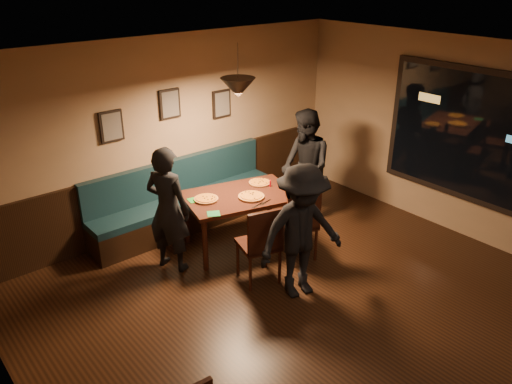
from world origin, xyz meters
TOP-DOWN VIEW (x-y plane):
  - floor at (0.00, 0.00)m, footprint 7.00×7.00m
  - ceiling at (0.00, 0.00)m, footprint 7.00×7.00m
  - wall_back at (0.00, 3.50)m, footprint 6.00×0.00m
  - wall_left at (-3.00, 0.00)m, footprint 0.00×7.00m
  - wall_right at (3.00, 0.00)m, footprint 0.00×7.00m
  - wainscot at (0.00, 3.47)m, footprint 5.88×0.06m
  - booth_bench at (0.00, 3.20)m, footprint 3.00×0.60m
  - window_frame at (2.96, 0.50)m, footprint 0.06×2.56m
  - window_glass at (2.93, 0.50)m, footprint 0.00×2.40m
  - picture_left at (-0.90, 3.47)m, footprint 0.32×0.04m
  - picture_center at (0.00, 3.47)m, footprint 0.32×0.04m
  - picture_right at (0.90, 3.47)m, footprint 0.32×0.04m
  - pendant_lamp at (0.28, 2.25)m, footprint 0.44×0.44m
  - dining_table at (0.28, 2.25)m, footprint 1.66×1.29m
  - chair_near_left at (-0.06, 1.45)m, footprint 0.57×0.57m
  - chair_near_right at (0.70, 1.55)m, footprint 0.60×0.60m
  - diner_left at (-0.75, 2.39)m, footprint 0.62×0.72m
  - diner_right at (1.55, 2.27)m, footprint 0.90×1.01m
  - diner_front at (0.13, 0.91)m, footprint 1.19×0.85m
  - pizza_a at (-0.17, 2.40)m, footprint 0.39×0.39m
  - pizza_b at (0.34, 2.07)m, footprint 0.38×0.38m
  - pizza_c at (0.73, 2.36)m, footprint 0.35×0.35m
  - soda_glass at (0.87, 2.00)m, footprint 0.08×0.08m
  - tabasco_bottle at (0.78, 2.19)m, footprint 0.03×0.03m
  - napkin_a at (-0.29, 2.50)m, footprint 0.19×0.19m
  - napkin_b at (-0.33, 2.01)m, footprint 0.22×0.22m
  - cutlery_set at (0.32, 1.84)m, footprint 0.20×0.07m

SIDE VIEW (x-z plane):
  - floor at x=0.00m, z-range 0.00..0.00m
  - dining_table at x=0.28m, z-range 0.00..0.79m
  - wainscot at x=0.00m, z-range 0.00..1.00m
  - booth_bench at x=0.00m, z-range 0.00..1.00m
  - chair_near_right at x=0.70m, z-range 0.00..1.04m
  - chair_near_left at x=-0.06m, z-range 0.00..1.05m
  - cutlery_set at x=0.32m, z-range 0.79..0.79m
  - napkin_a at x=-0.29m, z-range 0.79..0.79m
  - napkin_b at x=-0.33m, z-range 0.79..0.79m
  - pizza_c at x=0.73m, z-range 0.79..0.82m
  - pizza_a at x=-0.17m, z-range 0.79..0.82m
  - pizza_b at x=0.34m, z-range 0.79..0.83m
  - diner_front at x=0.13m, z-range 0.00..1.67m
  - diner_left at x=-0.75m, z-range 0.00..1.67m
  - tabasco_bottle at x=0.78m, z-range 0.79..0.90m
  - soda_glass at x=0.87m, z-range 0.79..0.94m
  - diner_right at x=1.55m, z-range 0.00..1.73m
  - wall_back at x=0.00m, z-range -1.60..4.40m
  - wall_left at x=-3.00m, z-range -2.10..4.90m
  - wall_right at x=3.00m, z-range -2.10..4.90m
  - window_frame at x=2.96m, z-range 0.57..2.43m
  - window_glass at x=2.93m, z-range 0.30..2.70m
  - picture_left at x=-0.90m, z-range 1.49..1.91m
  - picture_right at x=0.90m, z-range 1.49..1.91m
  - picture_center at x=0.00m, z-range 1.64..2.06m
  - pendant_lamp at x=0.28m, z-range 2.12..2.38m
  - ceiling at x=0.00m, z-range 2.80..2.80m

